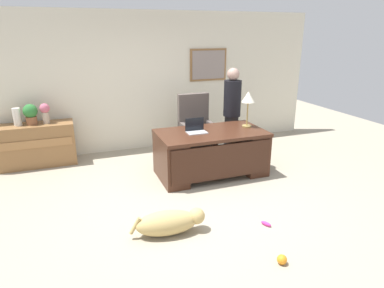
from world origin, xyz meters
TOP-DOWN VIEW (x-y plane):
  - ground_plane at (0.00, 0.00)m, footprint 12.00×12.00m
  - back_wall at (0.01, 2.60)m, footprint 7.00×0.16m
  - desk at (0.52, 0.76)m, footprint 1.77×0.96m
  - credenza at (-2.26, 2.25)m, footprint 1.34×0.50m
  - armchair at (0.60, 1.70)m, footprint 0.60×0.59m
  - person_standing at (1.21, 1.44)m, footprint 0.32×0.32m
  - dog_lying at (-0.65, -0.69)m, footprint 0.91×0.37m
  - laptop at (0.27, 0.84)m, footprint 0.32×0.22m
  - desk_lamp at (1.21, 0.85)m, footprint 0.22×0.22m
  - vase_with_flowers at (-2.03, 2.25)m, footprint 0.17×0.17m
  - vase_empty at (-2.48, 2.25)m, footprint 0.13×0.13m
  - potted_plant at (-2.27, 2.25)m, footprint 0.24×0.24m
  - dog_toy_ball at (0.29, -1.63)m, footprint 0.10×0.10m
  - dog_toy_bone at (0.54, -0.94)m, footprint 0.11×0.15m

SIDE VIEW (x-z plane):
  - ground_plane at x=0.00m, z-range 0.00..0.00m
  - dog_toy_bone at x=0.54m, z-range 0.00..0.05m
  - dog_toy_ball at x=0.29m, z-range 0.00..0.10m
  - dog_lying at x=-0.65m, z-range 0.00..0.30m
  - credenza at x=-2.26m, z-range 0.00..0.76m
  - desk at x=0.52m, z-range 0.03..0.78m
  - armchair at x=0.60m, z-range -0.08..1.12m
  - laptop at x=0.27m, z-range 0.70..0.92m
  - person_standing at x=1.21m, z-range 0.03..1.72m
  - vase_empty at x=-2.48m, z-range 0.76..1.07m
  - potted_plant at x=-2.27m, z-range 0.78..1.14m
  - vase_with_flowers at x=-2.03m, z-range 0.79..1.15m
  - desk_lamp at x=1.21m, z-range 0.93..1.53m
  - back_wall at x=0.01m, z-range 0.00..2.70m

